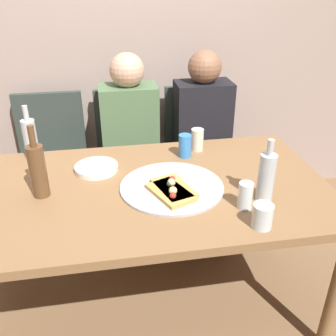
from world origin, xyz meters
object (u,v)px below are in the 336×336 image
Objects in this scene: tumbler_far at (197,140)px; chair_left at (52,155)px; tumbler_near at (262,216)px; soda_can at (185,146)px; guest_in_beanie at (205,136)px; pizza_slice_last at (171,192)px; pizza_tray at (172,187)px; chair_right at (199,144)px; dining_table at (145,200)px; wine_bottle at (30,138)px; plate_stack at (96,168)px; pizza_slice_extra at (173,188)px; wine_glass at (245,196)px; water_bottle at (266,177)px; guest_in_sweater at (131,141)px; beer_bottle at (38,170)px; chair_middle at (130,149)px.

chair_left is at bearing 148.41° from tumbler_far.
tumbler_near is 0.81× the size of tumbler_far.
guest_in_beanie is at bearing 62.02° from soda_can.
pizza_slice_last is 2.08× the size of soda_can.
tumbler_far is at bearing 63.31° from pizza_slice_last.
pizza_tray is 0.52× the size of chair_right.
guest_in_beanie is at bearing 56.19° from dining_table.
pizza_slice_last is 0.41m from soda_can.
wine_bottle is 1.35× the size of plate_stack.
dining_table is at bearing 150.45° from pizza_slice_extra.
wine_glass is (0.93, -0.63, -0.05)m from wine_bottle.
water_bottle reaches higher than wine_glass.
chair_left is at bearing -8.65° from guest_in_beanie.
wine_bottle is 0.39m from plate_stack.
tumbler_near is 0.84× the size of wine_glass.
chair_left is at bearing 120.68° from dining_table.
dining_table is 0.72m from guest_in_sweater.
guest_in_beanie reaches higher than dining_table.
wine_bottle is 2.92× the size of tumbler_near.
tumbler_far is (0.78, 0.34, -0.07)m from beer_bottle.
tumbler_far reaches higher than pizza_tray.
beer_bottle is at bearing 94.39° from chair_left.
wine_bottle is 0.79m from soda_can.
pizza_slice_extra is at bearing 97.35° from chair_middle.
tumbler_near is at bearing -41.41° from pizza_slice_last.
wine_glass is 1.04m from guest_in_sweater.
pizza_slice_last is 1.20× the size of plate_stack.
pizza_slice_last is 0.78× the size of beer_bottle.
chair_left and chair_right have the same top height.
chair_middle is (-0.12, 0.94, -0.23)m from pizza_slice_extra.
plate_stack is at bearing 67.71° from guest_in_sweater.
guest_in_beanie is at bearing 64.36° from pizza_tray.
water_bottle is at bearing -62.64° from soda_can.
tumbler_near is at bearing 108.13° from chair_middle.
pizza_slice_last is 1.02× the size of pizza_slice_extra.
beer_bottle is 0.85m from tumbler_far.
chair_middle is at bearing 41.35° from wine_bottle.
water_bottle is at bearing 90.69° from guest_in_beanie.
guest_in_sweater is (-0.25, 0.44, -0.14)m from soda_can.
pizza_slice_extra is 0.97m from chair_middle.
chair_middle reaches higher than wine_glass.
chair_middle is at bearing 112.71° from soda_can.
soda_can is at bearing -139.90° from tumbler_far.
tumbler_far reaches higher than wine_glass.
pizza_slice_extra is at bearing 65.42° from guest_in_beanie.
plate_stack is (-0.60, 0.44, -0.04)m from wine_glass.
chair_right is at bearing 68.79° from pizza_slice_last.
plate_stack is at bearing 141.32° from pizza_slice_extra.
wine_bottle is at bearing 145.55° from wine_glass.
guest_in_sweater is (0.00, 0.72, -0.01)m from dining_table.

